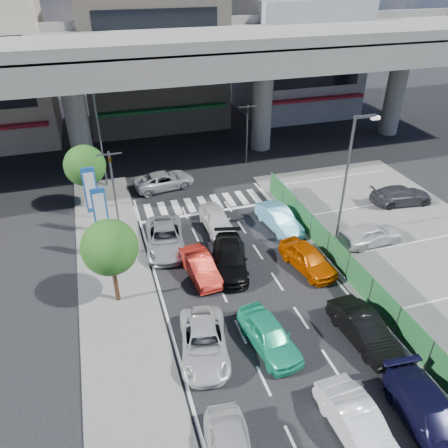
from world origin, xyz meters
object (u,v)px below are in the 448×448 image
object	(u,v)px
signboard_near	(101,215)
hatch_white_back_mid	(359,425)
parked_sedan_dgrey	(401,195)
taxi_orange_left	(200,267)
signboard_far	(91,192)
sedan_black_mid	(230,258)
traffic_cone	(321,232)
parked_sedan_white	(371,234)
hatch_black_mid_right	(364,329)
crossing_wagon_silver	(164,180)
tree_far	(85,166)
taxi_orange_right	(308,258)
taxi_teal_mid	(269,335)
sedan_white_front_mid	(216,220)
street_lamp_right	(350,169)
traffic_light_right	(247,119)
minivan_navy_back	(432,417)
wagon_silver_front_left	(165,238)
kei_truck_front_right	(279,219)
traffic_light_left	(111,170)
street_lamp_left	(101,127)
tree_near	(110,248)
sedan_white_mid_left	(204,343)

from	to	relation	value
signboard_near	hatch_white_back_mid	world-z (taller)	signboard_near
parked_sedan_dgrey	taxi_orange_left	bearing A→B (deg)	109.63
signboard_far	hatch_white_back_mid	world-z (taller)	signboard_far
sedan_black_mid	traffic_cone	distance (m)	6.80
sedan_black_mid	traffic_cone	world-z (taller)	sedan_black_mid
traffic_cone	parked_sedan_white	bearing A→B (deg)	-33.85
hatch_black_mid_right	parked_sedan_white	xyz separation A→B (m)	(4.92, 6.92, 0.06)
crossing_wagon_silver	signboard_far	bearing A→B (deg)	125.69
tree_far	taxi_orange_right	xyz separation A→B (m)	(11.53, -10.85, -2.70)
taxi_teal_mid	signboard_near	bearing A→B (deg)	117.43
signboard_near	sedan_white_front_mid	world-z (taller)	signboard_near
street_lamp_right	taxi_orange_right	xyz separation A→B (m)	(-3.44, -2.35, -4.08)
hatch_black_mid_right	parked_sedan_dgrey	world-z (taller)	hatch_black_mid_right
taxi_orange_right	crossing_wagon_silver	world-z (taller)	taxi_orange_right
signboard_near	signboard_far	bearing A→B (deg)	97.59
traffic_light_right	hatch_white_back_mid	xyz separation A→B (m)	(-4.73, -25.39, -3.25)
signboard_near	hatch_white_back_mid	distance (m)	16.61
signboard_near	street_lamp_right	bearing A→B (deg)	-7.90
signboard_near	crossing_wagon_silver	xyz separation A→B (m)	(4.97, 8.35, -2.41)
minivan_navy_back	traffic_cone	size ratio (longest dim) A/B	7.71
hatch_black_mid_right	parked_sedan_dgrey	distance (m)	14.77
wagon_silver_front_left	kei_truck_front_right	distance (m)	7.61
taxi_orange_right	minivan_navy_back	bearing A→B (deg)	-102.23
taxi_teal_mid	parked_sedan_dgrey	bearing A→B (deg)	26.63
street_lamp_right	taxi_teal_mid	distance (m)	11.42
taxi_orange_left	crossing_wagon_silver	xyz separation A→B (m)	(0.12, 11.56, 0.01)
signboard_near	taxi_orange_left	world-z (taller)	signboard_near
hatch_black_mid_right	wagon_silver_front_left	bearing A→B (deg)	121.43
traffic_light_left	sedan_black_mid	world-z (taller)	traffic_light_left
hatch_black_mid_right	taxi_orange_right	xyz separation A→B (m)	(0.05, 5.83, 0.00)
tree_far	traffic_cone	distance (m)	16.35
street_lamp_left	parked_sedan_white	size ratio (longest dim) A/B	1.97
street_lamp_right	minivan_navy_back	size ratio (longest dim) A/B	1.68
signboard_far	tree_far	xyz separation A→B (m)	(-0.20, 3.51, 0.32)
signboard_far	hatch_black_mid_right	bearing A→B (deg)	-49.43
crossing_wagon_silver	tree_near	bearing A→B (deg)	149.64
street_lamp_right	signboard_near	bearing A→B (deg)	172.10
traffic_light_left	signboard_far	size ratio (longest dim) A/B	1.11
street_lamp_left	tree_near	size ratio (longest dim) A/B	1.67
sedan_black_mid	parked_sedan_white	bearing A→B (deg)	12.74
minivan_navy_back	hatch_black_mid_right	xyz separation A→B (m)	(0.09, 4.73, 0.00)
tree_far	parked_sedan_dgrey	xyz separation A→B (m)	(21.52, -5.84, -2.68)
traffic_light_left	sedan_white_front_mid	distance (m)	7.43
sedan_black_mid	signboard_far	bearing A→B (deg)	153.83
tree_far	crossing_wagon_silver	bearing A→B (deg)	18.37
parked_sedan_white	traffic_cone	distance (m)	3.04
taxi_orange_right	wagon_silver_front_left	distance (m)	8.68
sedan_black_mid	sedan_white_front_mid	xyz separation A→B (m)	(0.49, 4.39, 0.00)
sedan_white_mid_left	parked_sedan_white	xyz separation A→B (m)	(12.21, 5.48, 0.13)
taxi_teal_mid	tree_far	bearing A→B (deg)	106.51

